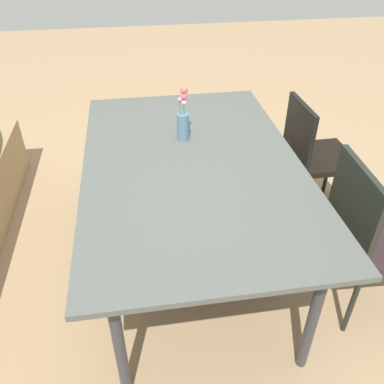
% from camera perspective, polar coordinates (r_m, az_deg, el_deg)
% --- Properties ---
extents(ground_plane, '(12.00, 12.00, 0.00)m').
position_cam_1_polar(ground_plane, '(2.65, -0.63, -9.33)').
color(ground_plane, '#9E7F5B').
extents(dining_table, '(1.81, 1.15, 0.76)m').
position_cam_1_polar(dining_table, '(2.17, -0.00, 3.18)').
color(dining_table, '#4C514C').
rests_on(dining_table, ground).
extents(chair_near_right, '(0.43, 0.43, 0.86)m').
position_cam_1_polar(chair_near_right, '(2.86, 16.76, 5.48)').
color(chair_near_right, black).
rests_on(chair_near_right, ground).
extents(chair_near_left, '(0.50, 0.50, 0.89)m').
position_cam_1_polar(chair_near_left, '(2.27, 24.42, -4.73)').
color(chair_near_left, '#2C1E21').
rests_on(chair_near_left, ground).
extents(flower_vase, '(0.07, 0.07, 0.31)m').
position_cam_1_polar(flower_vase, '(2.31, -1.28, 10.05)').
color(flower_vase, slate).
rests_on(flower_vase, dining_table).
extents(potted_plant, '(0.23, 0.23, 0.42)m').
position_cam_1_polar(potted_plant, '(3.72, 0.74, 9.47)').
color(potted_plant, '#9E6047').
rests_on(potted_plant, ground).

